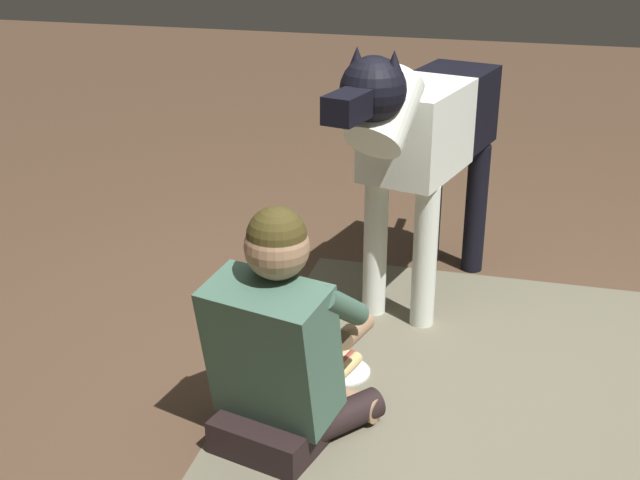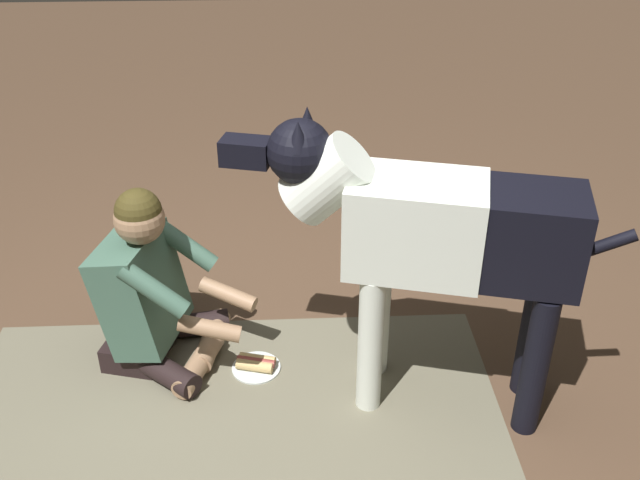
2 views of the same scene
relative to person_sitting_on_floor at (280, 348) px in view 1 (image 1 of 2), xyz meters
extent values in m
plane|color=brown|center=(-0.42, 0.40, -0.35)|extent=(15.09, 15.09, 0.00)
cube|color=#68634F|center=(-0.34, 0.60, -0.34)|extent=(2.25, 1.69, 0.01)
cube|color=black|center=(0.09, -0.02, -0.29)|extent=(0.32, 0.39, 0.12)
cylinder|color=black|center=(-0.10, -0.13, -0.28)|extent=(0.41, 0.18, 0.11)
cylinder|color=#9E7858|center=(-0.23, -0.03, -0.29)|extent=(0.16, 0.37, 0.09)
cylinder|color=black|center=(-0.03, 0.17, -0.28)|extent=(0.38, 0.34, 0.11)
cylinder|color=#9E7858|center=(-0.19, 0.14, -0.29)|extent=(0.20, 0.37, 0.09)
cube|color=#406251|center=(0.05, -0.01, 0.01)|extent=(0.39, 0.46, 0.52)
cylinder|color=#406251|center=(-0.14, -0.14, 0.15)|extent=(0.30, 0.15, 0.24)
cylinder|color=#9E7858|center=(-0.32, -0.05, -0.05)|extent=(0.28, 0.17, 0.12)
cylinder|color=#406251|center=(-0.05, 0.19, 0.15)|extent=(0.30, 0.15, 0.24)
cylinder|color=#9E7858|center=(-0.26, 0.20, -0.05)|extent=(0.28, 0.10, 0.12)
sphere|color=#9E7858|center=(0.01, 0.00, 0.37)|extent=(0.21, 0.21, 0.21)
sphere|color=#3F3617|center=(0.01, 0.00, 0.40)|extent=(0.19, 0.19, 0.19)
cylinder|color=silver|center=(-0.91, 0.35, -0.03)|extent=(0.10, 0.10, 0.64)
cylinder|color=silver|center=(-0.97, 0.13, -0.03)|extent=(0.10, 0.10, 0.64)
cylinder|color=black|center=(-1.53, 0.51, -0.03)|extent=(0.10, 0.10, 0.64)
cylinder|color=black|center=(-1.59, 0.29, -0.03)|extent=(0.10, 0.10, 0.64)
cube|color=silver|center=(-1.07, 0.28, 0.47)|extent=(0.57, 0.44, 0.37)
cube|color=black|center=(-1.45, 0.37, 0.47)|extent=(0.50, 0.41, 0.35)
cylinder|color=silver|center=(-0.75, 0.19, 0.63)|extent=(0.41, 0.31, 0.37)
sphere|color=black|center=(-0.65, 0.17, 0.73)|extent=(0.25, 0.25, 0.25)
cube|color=black|center=(-0.45, 0.12, 0.71)|extent=(0.21, 0.15, 0.10)
cone|color=black|center=(-0.64, 0.24, 0.82)|extent=(0.10, 0.10, 0.11)
cone|color=black|center=(-0.68, 0.10, 0.82)|extent=(0.10, 0.10, 0.11)
cylinder|color=black|center=(-1.67, 0.43, 0.43)|extent=(0.33, 0.13, 0.21)
cylinder|color=silver|center=(-0.44, 0.11, -0.34)|extent=(0.22, 0.22, 0.01)
cylinder|color=tan|center=(-0.44, 0.09, -0.31)|extent=(0.17, 0.09, 0.05)
cylinder|color=tan|center=(-0.43, 0.13, -0.31)|extent=(0.17, 0.09, 0.05)
cylinder|color=brown|center=(-0.44, 0.11, -0.31)|extent=(0.18, 0.08, 0.04)
camera|label=1|loc=(2.33, 0.74, 1.44)|focal=47.56mm
camera|label=2|loc=(-0.60, 2.60, 1.81)|focal=40.54mm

